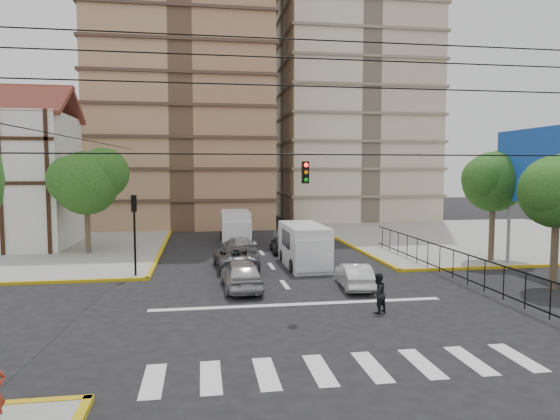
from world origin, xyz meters
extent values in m
plane|color=black|center=(0.00, 0.00, 0.00)|extent=(160.00, 160.00, 0.00)
cube|color=gray|center=(20.00, 20.00, 0.07)|extent=(26.00, 26.00, 0.15)
cube|color=silver|center=(0.00, -6.00, 0.01)|extent=(12.00, 2.40, 0.01)
cube|color=silver|center=(0.00, 1.20, 0.01)|extent=(13.00, 0.40, 0.01)
cube|color=#AA7955|center=(-6.00, 36.00, 24.00)|extent=(18.00, 16.00, 48.00)
cube|color=#C3AF93|center=(14.00, 40.00, 24.00)|extent=(17.00, 16.00, 48.00)
cube|color=silver|center=(-19.00, 20.00, 5.00)|extent=(10.00, 8.00, 10.00)
cube|color=maroon|center=(-19.00, 21.90, 10.90)|extent=(10.80, 4.25, 2.65)
cylinder|color=slate|center=(14.50, 4.00, 2.15)|extent=(0.20, 0.20, 4.00)
cylinder|color=slate|center=(14.50, 8.00, 2.15)|extent=(0.20, 0.20, 4.00)
cube|color=silver|center=(14.50, 6.00, 6.15)|extent=(0.25, 6.00, 4.00)
cube|color=blue|center=(14.30, 6.00, 6.15)|extent=(0.08, 6.20, 4.20)
cylinder|color=#473828|center=(13.00, 2.00, 2.10)|extent=(0.36, 0.36, 4.20)
sphere|color=#164F16|center=(13.00, 2.00, 4.84)|extent=(3.60, 3.60, 3.60)
sphere|color=#164F16|center=(12.28, 1.70, 5.03)|extent=(2.70, 2.70, 2.70)
cylinder|color=#473828|center=(14.00, 9.00, 2.24)|extent=(0.36, 0.36, 4.48)
sphere|color=#164F16|center=(14.00, 9.00, 5.16)|extent=(3.80, 3.80, 3.80)
sphere|color=#164F16|center=(14.95, 9.30, 5.73)|extent=(3.04, 3.04, 3.04)
sphere|color=#164F16|center=(13.24, 8.70, 5.35)|extent=(2.85, 2.85, 2.85)
cylinder|color=#473828|center=(-12.00, 16.00, 2.10)|extent=(0.36, 0.36, 4.20)
sphere|color=#164F16|center=(-12.00, 16.00, 5.00)|extent=(4.40, 4.40, 4.40)
sphere|color=#164F16|center=(-10.90, 16.30, 5.67)|extent=(3.52, 3.52, 3.52)
sphere|color=#164F16|center=(-12.88, 15.70, 5.22)|extent=(3.30, 3.30, 3.30)
cylinder|color=black|center=(-7.80, 7.80, 1.90)|extent=(0.12, 0.12, 3.50)
cube|color=black|center=(-7.80, 7.80, 4.10)|extent=(0.28, 0.22, 0.90)
sphere|color=#FF0C0C|center=(-7.80, 7.80, 4.40)|extent=(0.17, 0.17, 0.17)
cube|color=black|center=(0.00, 0.00, 5.80)|extent=(0.28, 0.22, 0.90)
cylinder|color=black|center=(0.00, -9.00, 6.25)|extent=(18.00, 0.03, 0.03)
cube|color=silver|center=(1.96, 9.64, 1.28)|extent=(2.29, 5.60, 2.57)
cube|color=silver|center=(1.96, 7.41, 1.12)|extent=(2.13, 1.36, 1.78)
cube|color=black|center=(1.96, 7.02, 1.73)|extent=(2.06, 0.12, 1.00)
cylinder|color=black|center=(0.90, 7.85, 0.39)|extent=(0.25, 0.78, 0.78)
cylinder|color=black|center=(3.02, 7.85, 0.39)|extent=(0.25, 0.78, 0.78)
cylinder|color=black|center=(0.90, 11.42, 0.39)|extent=(0.25, 0.78, 0.78)
cylinder|color=black|center=(3.02, 11.42, 0.39)|extent=(0.25, 0.78, 0.78)
cube|color=silver|center=(-1.50, 20.07, 1.27)|extent=(2.42, 5.62, 2.55)
cube|color=silver|center=(-1.50, 17.85, 1.11)|extent=(2.15, 1.41, 1.77)
cube|color=black|center=(-1.50, 17.47, 1.72)|extent=(2.05, 0.18, 1.00)
cylinder|color=black|center=(-2.55, 18.30, 0.39)|extent=(0.25, 0.78, 0.78)
cylinder|color=black|center=(-0.45, 18.30, 0.39)|extent=(0.25, 0.78, 0.78)
cylinder|color=black|center=(-2.55, 21.84, 0.39)|extent=(0.25, 0.78, 0.78)
cylinder|color=black|center=(-0.45, 21.84, 0.39)|extent=(0.25, 0.78, 0.78)
imported|color=#A6A6AB|center=(-2.29, 4.29, 0.76)|extent=(1.99, 4.54, 1.52)
imported|color=silver|center=(3.31, 3.75, 0.63)|extent=(1.71, 3.94, 1.26)
imported|color=#54565C|center=(-2.24, 9.55, 0.70)|extent=(2.61, 5.16, 1.40)
imported|color=#A4A3A8|center=(-1.64, 14.68, 0.61)|extent=(2.42, 4.47, 1.23)
imported|color=#27272A|center=(1.41, 14.76, 0.62)|extent=(1.60, 3.71, 1.25)
imported|color=silver|center=(2.63, 19.07, 0.65)|extent=(1.97, 4.13, 1.31)
imported|color=black|center=(2.94, -0.61, 0.83)|extent=(1.02, 0.96, 1.67)
camera|label=1|loc=(-4.20, -19.93, 5.91)|focal=32.00mm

